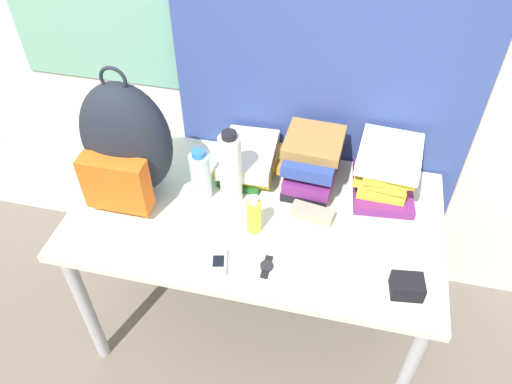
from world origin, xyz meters
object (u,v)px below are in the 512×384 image
backpack (126,144)px  water_bottle (201,176)px  sunscreen_bottle (254,215)px  camera_pouch (407,286)px  book_stack_right (385,170)px  book_stack_left (248,159)px  sports_bottle (231,169)px  wristwatch (267,266)px  cell_phone (219,263)px  book_stack_center (312,160)px  sunglasses_case (312,213)px

backpack → water_bottle: size_ratio=2.40×
sunscreen_bottle → camera_pouch: sunscreen_bottle is taller
book_stack_right → camera_pouch: bearing=-77.8°
backpack → water_bottle: backpack is taller
book_stack_left → sunscreen_bottle: size_ratio=1.87×
backpack → book_stack_left: bearing=27.1°
sports_bottle → wristwatch: 0.37m
water_bottle → backpack: bearing=-174.7°
cell_phone → wristwatch: size_ratio=1.21×
cell_phone → wristwatch: cell_phone is taller
book_stack_left → camera_pouch: bearing=-36.1°
book_stack_center → book_stack_right: 0.26m
cell_phone → sunglasses_case: (0.26, 0.28, 0.01)m
sports_bottle → sunglasses_case: size_ratio=1.90×
book_stack_left → water_bottle: size_ratio=1.36×
backpack → cell_phone: (0.40, -0.27, -0.21)m
backpack → sunscreen_bottle: (0.48, -0.10, -0.14)m
book_stack_right → sunscreen_bottle: 0.51m
backpack → sports_bottle: size_ratio=1.70×
sports_bottle → camera_pouch: sports_bottle is taller
backpack → book_stack_left: size_ratio=1.77×
sunglasses_case → sports_bottle: bearing=174.7°
water_bottle → book_stack_right: bearing=15.5°
backpack → wristwatch: size_ratio=5.49×
book_stack_center → sunscreen_bottle: (-0.15, -0.29, -0.03)m
book_stack_center → water_bottle: bearing=-155.6°
sunscreen_bottle → cell_phone: sunscreen_bottle is taller
water_bottle → sunscreen_bottle: bearing=-28.2°
sports_bottle → sunscreen_bottle: sports_bottle is taller
camera_pouch → book_stack_right: bearing=102.2°
backpack → sunscreen_bottle: bearing=-11.4°
backpack → book_stack_right: 0.92m
sunscreen_bottle → sunglasses_case: sunscreen_bottle is taller
book_stack_center → water_bottle: water_bottle is taller
sunglasses_case → camera_pouch: size_ratio=1.48×
book_stack_left → wristwatch: size_ratio=3.11×
sports_bottle → wristwatch: size_ratio=3.22×
sunscreen_bottle → wristwatch: (0.08, -0.15, -0.07)m
sports_bottle → cell_phone: (0.04, -0.31, -0.14)m
book_stack_center → sunscreen_bottle: bearing=-117.8°
book_stack_center → camera_pouch: book_stack_center is taller
sunscreen_bottle → camera_pouch: 0.54m
book_stack_right → sunglasses_case: size_ratio=1.86×
backpack → sunscreen_bottle: backpack is taller
backpack → sports_bottle: backpack is taller
book_stack_left → sunglasses_case: book_stack_left is taller
water_bottle → camera_pouch: 0.79m
book_stack_right → book_stack_center: bearing=-178.5°
book_stack_left → water_bottle: 0.22m
sunglasses_case → cell_phone: bearing=-133.4°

